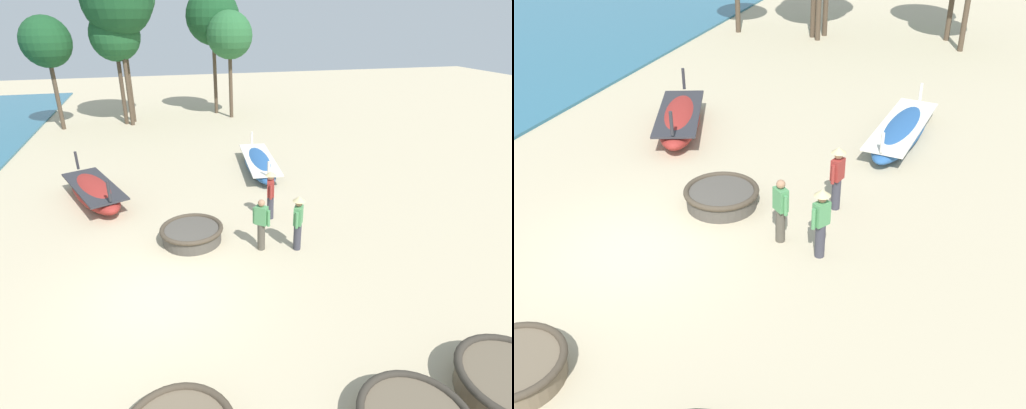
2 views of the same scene
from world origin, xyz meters
TOP-DOWN VIEW (x-y plane):
  - ground_plane at (0.00, 0.00)m, footprint 80.00×80.00m
  - coracle_far_left at (0.98, 2.43)m, footprint 1.88×1.88m
  - long_boat_white_hull at (4.43, 7.83)m, footprint 1.56×4.76m
  - long_boat_red_hull at (-2.14, 6.03)m, footprint 2.71×4.21m
  - fisherman_hauling at (3.88, 1.25)m, footprint 0.36×0.47m
  - fisherman_by_coracle at (2.88, 1.50)m, footprint 0.43×0.38m
  - fisherman_standing_right at (3.66, 3.32)m, footprint 0.36×0.52m
  - tree_center at (5.13, 18.08)m, footprint 2.84×2.84m
  - tree_right_mid at (-5.16, 17.42)m, footprint 2.72×2.72m
  - tree_rightmost at (-1.57, 17.87)m, footprint 2.88×2.88m
  - tree_left_mid at (4.36, 19.60)m, footprint 3.41×3.41m

SIDE VIEW (x-z plane):
  - ground_plane at x=0.00m, z-range 0.00..0.00m
  - coracle_far_left at x=0.98m, z-range 0.02..0.51m
  - long_boat_white_hull at x=4.43m, z-range -0.24..0.90m
  - long_boat_red_hull at x=-2.14m, z-range -0.31..1.13m
  - fisherman_by_coracle at x=2.88m, z-range 0.05..1.62m
  - fisherman_hauling at x=3.88m, z-range 0.12..1.79m
  - fisherman_standing_right at x=3.66m, z-range 0.12..1.79m
  - tree_right_mid at x=-5.16m, z-range 1.71..7.91m
  - tree_center at x=5.13m, z-range 1.79..8.26m
  - tree_rightmost at x=-1.57m, z-range 1.81..8.37m
  - tree_left_mid at x=4.36m, z-range 2.15..9.93m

